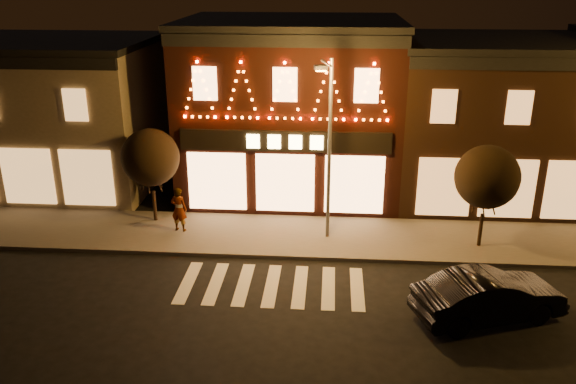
# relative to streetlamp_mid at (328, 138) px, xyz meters

# --- Properties ---
(ground) EXTENTS (120.00, 120.00, 0.00)m
(ground) POSITION_rel_streetlamp_mid_xyz_m (-1.84, -7.74, -4.39)
(ground) COLOR black
(ground) RESTS_ON ground
(sidewalk_far) EXTENTS (44.00, 4.00, 0.15)m
(sidewalk_far) POSITION_rel_streetlamp_mid_xyz_m (0.16, 0.26, -4.32)
(sidewalk_far) COLOR #47423D
(sidewalk_far) RESTS_ON ground
(building_left) EXTENTS (12.20, 8.28, 7.30)m
(building_left) POSITION_rel_streetlamp_mid_xyz_m (-14.84, 6.25, -0.73)
(building_left) COLOR #70654F
(building_left) RESTS_ON ground
(building_pulp) EXTENTS (10.20, 8.34, 8.30)m
(building_pulp) POSITION_rel_streetlamp_mid_xyz_m (-1.84, 6.23, -0.23)
(building_pulp) COLOR black
(building_pulp) RESTS_ON ground
(building_right_a) EXTENTS (9.20, 8.28, 7.50)m
(building_right_a) POSITION_rel_streetlamp_mid_xyz_m (7.66, 6.25, -0.63)
(building_right_a) COLOR #321D11
(building_right_a) RESTS_ON ground
(streetlamp_mid) EXTENTS (0.69, 1.65, 7.23)m
(streetlamp_mid) POSITION_rel_streetlamp_mid_xyz_m (0.00, 0.00, 0.00)
(streetlamp_mid) COLOR #59595E
(streetlamp_mid) RESTS_ON sidewalk_far
(tree_left) EXTENTS (2.44, 2.44, 4.08)m
(tree_left) POSITION_rel_streetlamp_mid_xyz_m (-7.47, 1.32, -1.39)
(tree_left) COLOR black
(tree_left) RESTS_ON sidewalk_far
(tree_right) EXTENTS (2.46, 2.46, 4.11)m
(tree_right) POSITION_rel_streetlamp_mid_xyz_m (6.08, -0.20, -1.37)
(tree_right) COLOR black
(tree_right) RESTS_ON sidewalk_far
(dark_sedan) EXTENTS (5.08, 3.17, 1.58)m
(dark_sedan) POSITION_rel_streetlamp_mid_xyz_m (5.21, -5.29, -3.60)
(dark_sedan) COLOR black
(dark_sedan) RESTS_ON ground
(pedestrian) EXTENTS (0.78, 0.59, 1.91)m
(pedestrian) POSITION_rel_streetlamp_mid_xyz_m (-6.12, 0.31, -3.29)
(pedestrian) COLOR gray
(pedestrian) RESTS_ON sidewalk_far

